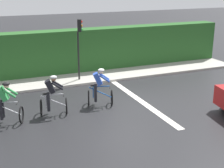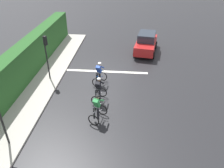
# 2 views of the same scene
# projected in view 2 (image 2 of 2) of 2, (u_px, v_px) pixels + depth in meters

# --- Properties ---
(ground_plane) EXTENTS (80.00, 80.00, 0.00)m
(ground_plane) POSITION_uv_depth(u_px,v_px,m) (102.00, 76.00, 17.19)
(ground_plane) COLOR black
(sidewalk_kerb) EXTENTS (2.80, 21.94, 0.12)m
(sidewalk_kerb) POSITION_uv_depth(u_px,v_px,m) (37.00, 86.00, 15.79)
(sidewalk_kerb) COLOR #ADA89E
(sidewalk_kerb) RESTS_ON ground
(stone_wall_low) EXTENTS (0.44, 21.94, 0.62)m
(stone_wall_low) POSITION_uv_depth(u_px,v_px,m) (24.00, 82.00, 15.73)
(stone_wall_low) COLOR gray
(stone_wall_low) RESTS_ON ground
(hedge_wall) EXTENTS (1.10, 21.94, 2.55)m
(hedge_wall) POSITION_uv_depth(u_px,v_px,m) (17.00, 70.00, 15.25)
(hedge_wall) COLOR #265623
(hedge_wall) RESTS_ON ground
(road_marking_stop_line) EXTENTS (7.00, 0.30, 0.01)m
(road_marking_stop_line) POSITION_uv_depth(u_px,v_px,m) (103.00, 71.00, 17.80)
(road_marking_stop_line) COLOR silver
(road_marking_stop_line) RESTS_ON ground
(cyclist_lead) EXTENTS (1.01, 1.25, 1.66)m
(cyclist_lead) POSITION_uv_depth(u_px,v_px,m) (97.00, 109.00, 12.36)
(cyclist_lead) COLOR black
(cyclist_lead) RESTS_ON ground
(cyclist_second) EXTENTS (0.91, 1.21, 1.66)m
(cyclist_second) POSITION_uv_depth(u_px,v_px,m) (99.00, 91.00, 13.93)
(cyclist_second) COLOR black
(cyclist_second) RESTS_ON ground
(cyclist_mid) EXTENTS (0.99, 1.24, 1.66)m
(cyclist_mid) POSITION_uv_depth(u_px,v_px,m) (99.00, 74.00, 15.77)
(cyclist_mid) COLOR black
(cyclist_mid) RESTS_ON ground
(car_red) EXTENTS (2.36, 4.32, 1.76)m
(car_red) POSITION_uv_depth(u_px,v_px,m) (146.00, 43.00, 20.76)
(car_red) COLOR #B21E1E
(car_red) RESTS_ON ground
(traffic_light_near_crossing) EXTENTS (0.26, 0.30, 3.34)m
(traffic_light_near_crossing) POSITION_uv_depth(u_px,v_px,m) (46.00, 52.00, 15.55)
(traffic_light_near_crossing) COLOR black
(traffic_light_near_crossing) RESTS_ON ground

